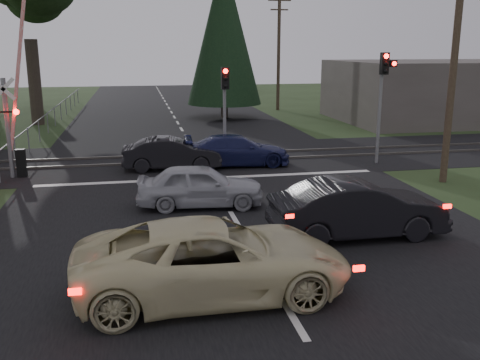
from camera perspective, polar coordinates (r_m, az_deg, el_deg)
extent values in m
plane|color=#263719|center=(12.92, 1.93, -8.38)|extent=(120.00, 120.00, 0.00)
cube|color=black|center=(22.35, -3.81, 1.28)|extent=(14.00, 100.00, 0.01)
cube|color=black|center=(24.29, -4.41, 2.30)|extent=(120.00, 8.00, 0.01)
cube|color=silver|center=(20.61, -3.17, 0.22)|extent=(13.00, 0.35, 0.00)
cube|color=#59544C|center=(23.50, -4.19, 2.02)|extent=(120.00, 0.12, 0.10)
cube|color=#59544C|center=(25.06, -4.63, 2.76)|extent=(120.00, 0.12, 0.10)
cylinder|color=slate|center=(22.17, -23.50, 5.03)|extent=(0.18, 0.18, 3.80)
cube|color=white|center=(21.92, -23.94, 8.86)|extent=(0.88, 0.03, 0.88)
cube|color=white|center=(21.92, -23.94, 8.86)|extent=(0.88, 0.03, 0.88)
cube|color=black|center=(22.01, -23.71, 6.66)|extent=(0.90, 0.06, 0.06)
sphere|color=#FF0C07|center=(21.86, -22.77, 6.71)|extent=(0.22, 0.22, 0.22)
cube|color=black|center=(22.32, -22.29, 1.67)|extent=(0.35, 0.25, 1.10)
cube|color=red|center=(21.87, -22.62, 10.55)|extent=(1.16, 0.10, 5.93)
cylinder|color=slate|center=(23.75, 14.60, 6.26)|extent=(0.14, 0.14, 3.80)
cube|color=black|center=(23.41, 15.16, 11.90)|extent=(0.32, 0.24, 0.90)
sphere|color=#FF0C07|center=(23.28, 15.35, 12.62)|extent=(0.20, 0.20, 0.20)
sphere|color=black|center=(23.29, 15.30, 11.89)|extent=(0.18, 0.18, 0.18)
sphere|color=black|center=(23.30, 15.25, 11.15)|extent=(0.18, 0.18, 0.18)
cube|color=black|center=(23.58, 16.00, 11.86)|extent=(0.28, 0.22, 0.28)
sphere|color=#FF0C07|center=(23.47, 16.14, 11.84)|extent=(0.18, 0.18, 0.18)
cylinder|color=slate|center=(22.98, -1.64, 5.70)|extent=(0.14, 0.14, 3.20)
cube|color=black|center=(22.60, -1.60, 10.79)|extent=(0.32, 0.24, 0.90)
sphere|color=#FF0C07|center=(22.45, -1.55, 11.53)|extent=(0.20, 0.20, 0.20)
sphere|color=black|center=(22.47, -1.55, 10.77)|extent=(0.18, 0.18, 0.18)
sphere|color=black|center=(22.49, -1.54, 10.01)|extent=(0.18, 0.18, 0.18)
cylinder|color=#4C3D2D|center=(20.90, 21.89, 11.88)|extent=(0.26, 0.26, 9.00)
cylinder|color=#4C3D2D|center=(43.12, 4.14, 13.42)|extent=(0.26, 0.26, 9.00)
cube|color=#4C3D2D|center=(43.26, 4.24, 18.59)|extent=(1.80, 0.12, 0.12)
cube|color=#4C3D2D|center=(43.21, 4.22, 17.67)|extent=(1.40, 0.10, 0.10)
cylinder|color=#4C3D2D|center=(67.57, -1.53, 13.65)|extent=(0.26, 0.26, 9.00)
cube|color=#4C3D2D|center=(67.66, -1.56, 16.96)|extent=(1.80, 0.12, 0.12)
cube|color=#4C3D2D|center=(67.63, -1.55, 16.37)|extent=(1.40, 0.10, 0.10)
cylinder|color=#473D33|center=(37.24, -21.06, 9.68)|extent=(0.80, 0.80, 5.40)
cylinder|color=#473D33|center=(48.40, -21.26, 10.46)|extent=(0.80, 0.80, 5.40)
cylinder|color=#473D33|center=(38.34, -1.68, 8.14)|extent=(0.50, 0.50, 2.00)
cone|color=black|center=(38.16, -1.73, 15.63)|extent=(5.20, 5.20, 10.00)
cube|color=#59514C|center=(39.60, 20.79, 8.89)|extent=(14.00, 10.00, 4.00)
imported|color=beige|center=(10.88, -2.82, -8.42)|extent=(5.59, 2.63, 1.54)
imported|color=black|center=(14.44, 12.43, -3.05)|extent=(4.65, 1.68, 1.52)
imported|color=#A4A5AC|center=(16.85, -4.26, -0.62)|extent=(4.09, 1.96, 1.35)
imported|color=#171B47|center=(22.71, -0.29, 3.16)|extent=(4.54, 2.05, 1.29)
imported|color=black|center=(22.14, -7.27, 2.81)|extent=(4.07, 1.59, 1.32)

